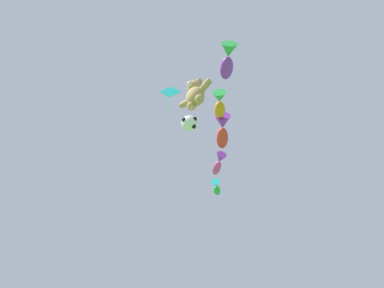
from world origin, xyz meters
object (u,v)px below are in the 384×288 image
fish_kite_crimson (222,130)px  fish_kite_magenta (219,163)px  teddy_bear_kite (195,94)px  fish_kite_violet (228,59)px  fish_kite_tangerine (220,104)px  soccer_ball_kite (190,123)px  fish_kite_emerald (216,187)px  diamond_kite (170,93)px

fish_kite_crimson → fish_kite_magenta: (-1.74, 1.56, -0.45)m
teddy_bear_kite → fish_kite_violet: bearing=2.0°
fish_kite_violet → fish_kite_tangerine: bearing=138.2°
soccer_ball_kite → fish_kite_crimson: size_ratio=0.34×
teddy_bear_kite → soccer_ball_kite: teddy_bear_kite is taller
soccer_ball_kite → fish_kite_magenta: bearing=114.9°
fish_kite_tangerine → fish_kite_emerald: size_ratio=1.15×
fish_kite_crimson → diamond_kite: diamond_kite is taller
fish_kite_magenta → teddy_bear_kite: bearing=-60.5°
teddy_bear_kite → fish_kite_tangerine: (0.05, 1.90, 1.25)m
fish_kite_tangerine → diamond_kite: 3.12m
diamond_kite → fish_kite_tangerine: bearing=43.6°
fish_kite_crimson → fish_kite_magenta: size_ratio=1.27×
soccer_ball_kite → fish_kite_emerald: fish_kite_emerald is taller
soccer_ball_kite → fish_kite_emerald: 8.12m
soccer_ball_kite → fish_kite_violet: fish_kite_violet is taller
soccer_ball_kite → fish_kite_emerald: bearing=121.2°
fish_kite_magenta → diamond_kite: 5.43m
fish_kite_violet → diamond_kite: bearing=-178.2°
teddy_bear_kite → fish_kite_violet: fish_kite_violet is taller
teddy_bear_kite → fish_kite_magenta: size_ratio=1.13×
teddy_bear_kite → fish_kite_tangerine: size_ratio=1.23×
teddy_bear_kite → fish_kite_violet: 2.20m
fish_kite_violet → teddy_bear_kite: bearing=-178.0°
soccer_ball_kite → diamond_kite: bearing=-167.6°
fish_kite_magenta → diamond_kite: size_ratio=0.57×
fish_kite_tangerine → diamond_kite: size_ratio=0.52×
teddy_bear_kite → fish_kite_violet: size_ratio=1.21×
fish_kite_tangerine → fish_kite_emerald: bearing=133.4°
soccer_ball_kite → fish_kite_magenta: (-2.23, 4.81, 2.50)m
fish_kite_violet → fish_kite_tangerine: (-2.04, 1.82, 0.57)m
fish_kite_tangerine → fish_kite_crimson: bearing=126.0°
fish_kite_crimson → fish_kite_magenta: 2.39m
teddy_bear_kite → diamond_kite: bearing=-178.5°
teddy_bear_kite → fish_kite_emerald: (-4.62, 6.83, 1.00)m
fish_kite_crimson → fish_kite_magenta: bearing=138.1°
fish_kite_violet → diamond_kite: size_ratio=0.54×
fish_kite_violet → fish_kite_tangerine: 2.79m
fish_kite_tangerine → fish_kite_emerald: fish_kite_tangerine is taller
fish_kite_magenta → fish_kite_emerald: 2.50m
fish_kite_emerald → teddy_bear_kite: bearing=-56.0°
soccer_ball_kite → fish_kite_crimson: 4.41m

